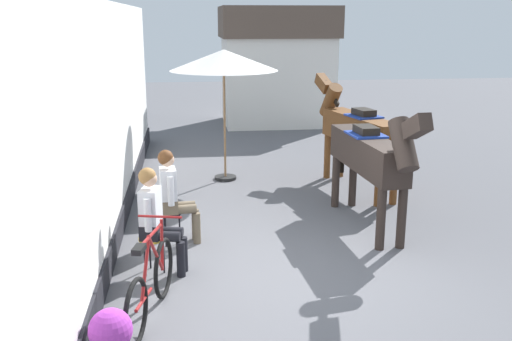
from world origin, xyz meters
TOP-DOWN VIEW (x-y plane):
  - ground_plane at (0.00, 3.00)m, footprint 40.00×40.00m
  - pub_facade_wall at (-2.55, 1.50)m, footprint 0.34×14.00m
  - distant_cottage at (1.40, 10.76)m, footprint 3.40×2.60m
  - seated_visitor_near at (-1.78, 0.21)m, footprint 0.61×0.48m
  - seated_visitor_far at (-1.59, 1.20)m, footprint 0.61×0.49m
  - saddled_horse_near at (1.38, 1.47)m, footprint 0.60×3.00m
  - saddled_horse_far at (1.78, 3.58)m, footprint 0.96×2.95m
  - flower_planter_near at (-2.10, -1.92)m, footprint 0.43×0.43m
  - leaning_bicycle at (-1.80, -0.96)m, footprint 0.57×1.73m
  - cafe_parasol at (-0.62, 4.52)m, footprint 2.10×2.10m
  - satchel_bag at (-1.89, 1.96)m, footprint 0.30×0.25m

SIDE VIEW (x-z plane):
  - ground_plane at x=0.00m, z-range 0.00..0.00m
  - satchel_bag at x=-1.89m, z-range 0.00..0.20m
  - flower_planter_near at x=-2.10m, z-range 0.01..0.65m
  - leaning_bicycle at x=-1.80m, z-range -0.11..0.91m
  - seated_visitor_near at x=-1.78m, z-range 0.08..1.47m
  - seated_visitor_far at x=-1.59m, z-range 0.08..1.47m
  - saddled_horse_near at x=1.38m, z-range 0.13..2.19m
  - saddled_horse_far at x=1.78m, z-range 0.13..2.19m
  - pub_facade_wall at x=-2.55m, z-range -0.16..3.24m
  - distant_cottage at x=1.40m, z-range 0.05..3.55m
  - cafe_parasol at x=-0.62m, z-range 1.07..3.65m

